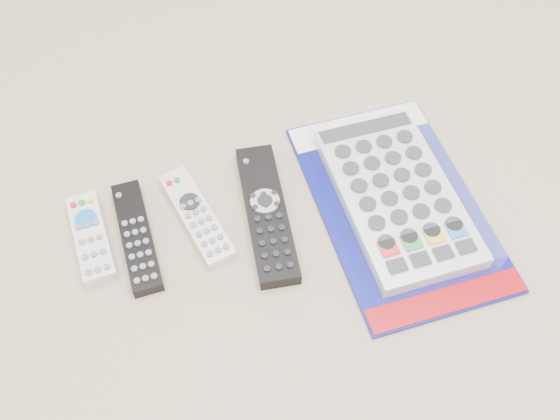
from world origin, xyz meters
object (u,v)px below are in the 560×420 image
object	(u,v)px
remote_small_grey	(91,238)
jumbo_remote_packaged	(397,195)
remote_large_black	(267,213)
remote_silver_dvd	(197,216)
remote_slim_black	(137,237)

from	to	relation	value
remote_small_grey	jumbo_remote_packaged	distance (m)	0.43
remote_large_black	jumbo_remote_packaged	world-z (taller)	jumbo_remote_packaged
jumbo_remote_packaged	remote_large_black	bearing A→B (deg)	170.84
remote_silver_dvd	remote_small_grey	bearing A→B (deg)	165.01
remote_small_grey	remote_slim_black	bearing A→B (deg)	-18.95
remote_slim_black	jumbo_remote_packaged	bearing A→B (deg)	-7.91
remote_silver_dvd	jumbo_remote_packaged	size ratio (longest dim) A/B	0.47
remote_slim_black	jumbo_remote_packaged	distance (m)	0.37
remote_large_black	jumbo_remote_packaged	size ratio (longest dim) A/B	0.63
remote_small_grey	remote_silver_dvd	bearing A→B (deg)	-6.29
remote_slim_black	remote_silver_dvd	size ratio (longest dim) A/B	1.04
remote_small_grey	remote_silver_dvd	xyz separation A→B (m)	(0.15, -0.01, -0.00)
remote_slim_black	remote_silver_dvd	distance (m)	0.09
remote_large_black	jumbo_remote_packaged	bearing A→B (deg)	-2.50
remote_slim_black	remote_silver_dvd	xyz separation A→B (m)	(0.09, 0.01, -0.00)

